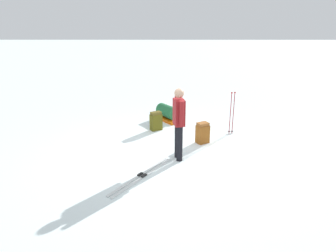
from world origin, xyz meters
TOP-DOWN VIEW (x-y plane):
  - ground_plane at (0.00, 0.00)m, footprint 80.00×80.00m
  - skier_standing at (-0.25, 0.34)m, footprint 0.29×0.56m
  - ski_pair_near at (0.54, 1.20)m, footprint 1.24×1.74m
  - backpack_large_dark at (0.36, -1.61)m, footprint 0.39×0.34m
  - backpack_bright at (-0.91, -0.64)m, footprint 0.39×0.36m
  - ski_poles_planted_near at (-1.80, -1.33)m, footprint 0.16×0.10m
  - gear_sled at (0.03, -2.56)m, footprint 0.99×1.12m

SIDE VIEW (x-z plane):
  - ground_plane at x=0.00m, z-range 0.00..0.00m
  - ski_pair_near at x=0.54m, z-range -0.01..0.04m
  - gear_sled at x=0.03m, z-range -0.02..0.47m
  - backpack_large_dark at x=0.36m, z-range -0.01..0.56m
  - backpack_bright at x=-0.91m, z-range -0.01..0.56m
  - ski_poles_planted_near at x=-1.80m, z-range 0.07..1.30m
  - skier_standing at x=-0.25m, z-range 0.10..1.80m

